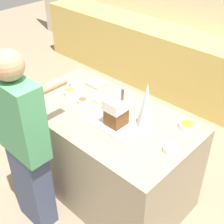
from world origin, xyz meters
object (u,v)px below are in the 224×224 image
Objects in this scene: candy_bowl_beside_tree at (83,101)px; candy_bowl_near_tray_left at (75,83)px; candy_bowl_center_rear at (70,92)px; mug at (36,97)px; candy_bowl_behind_tray at (123,93)px; candy_bowl_far_right at (171,149)px; cookbook at (96,84)px; candy_bowl_far_left at (102,99)px; candy_bowl_near_tray_right at (187,125)px; gingerbread_house at (116,111)px; person at (26,146)px; baking_tray at (116,124)px; decorative_tree at (146,106)px.

candy_bowl_beside_tree is 0.84× the size of candy_bowl_near_tray_left.
mug is at bearing -115.28° from candy_bowl_center_rear.
candy_bowl_far_right is at bearing -24.03° from candy_bowl_behind_tray.
candy_bowl_near_tray_left is at bearing -131.59° from cookbook.
candy_bowl_far_left is 0.22m from candy_bowl_behind_tray.
mug is at bearing -153.44° from candy_bowl_near_tray_right.
mug is at bearing -140.08° from candy_bowl_beside_tree.
gingerbread_house reaches higher than mug.
person is (-0.81, -0.97, -0.08)m from candy_bowl_near_tray_right.
person is (-0.37, -0.62, -0.06)m from baking_tray.
cookbook is at bearing 164.31° from candy_bowl_far_right.
candy_bowl_far_right is at bearing 12.13° from mug.
decorative_tree is 3.08× the size of candy_bowl_near_tray_right.
decorative_tree reaches higher than candy_bowl_near_tray_left.
decorative_tree is 0.37m from candy_bowl_far_right.
candy_bowl_far_right is 1.23m from candy_bowl_near_tray_left.
candy_bowl_center_rear is 0.87× the size of candy_bowl_near_tray_right.
candy_bowl_beside_tree and candy_bowl_near_tray_right have the same top height.
decorative_tree is at bearing -15.05° from cookbook.
mug is (-0.13, -0.28, 0.02)m from candy_bowl_center_rear.
mug is at bearing -162.58° from gingerbread_house.
candy_bowl_far_right is (0.50, 0.03, -0.11)m from gingerbread_house.
candy_bowl_far_left is 0.39m from candy_bowl_near_tray_left.
gingerbread_house is 0.24m from decorative_tree.
cookbook is (-0.58, 0.34, -0.12)m from gingerbread_house.
candy_bowl_near_tray_right is (-0.07, 0.32, -0.00)m from candy_bowl_far_right.
candy_bowl_center_rear reaches higher than baking_tray.
candy_bowl_far_left is 0.31m from candy_bowl_center_rear.
candy_bowl_near_tray_left is (-0.10, 0.14, -0.01)m from candy_bowl_center_rear.
decorative_tree is 1.01m from mug.
cookbook is at bearing 102.32° from person.
decorative_tree reaches higher than mug.
candy_bowl_center_rear is (-0.80, -0.09, -0.17)m from decorative_tree.
candy_bowl_near_tray_right is (1.05, 0.31, -0.01)m from candy_bowl_center_rear.
candy_bowl_behind_tray is 0.97× the size of candy_bowl_near_tray_left.
person reaches higher than candy_bowl_behind_tray.
gingerbread_house is 2.99× the size of candy_bowl_far_right.
candy_bowl_behind_tray is 0.07× the size of person.
person is at bearing -121.00° from gingerbread_house.
candy_bowl_behind_tray is 0.60× the size of cookbook.
candy_bowl_behind_tray is at bearing 5.24° from cookbook.
candy_bowl_far_right is 1.06× the size of mug.
candy_bowl_behind_tray is at bearing 178.94° from candy_bowl_near_tray_right.
baking_tray is 0.29× the size of person.
candy_bowl_center_rear is 0.49m from candy_bowl_behind_tray.
candy_bowl_far_right reaches higher than baking_tray.
candy_bowl_near_tray_right is (0.76, 0.19, 0.00)m from candy_bowl_far_left.
candy_bowl_near_tray_right is at bearing 26.56° from mug.
person is at bearing -45.85° from mug.
gingerbread_house is at bearing -140.70° from candy_bowl_near_tray_right.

